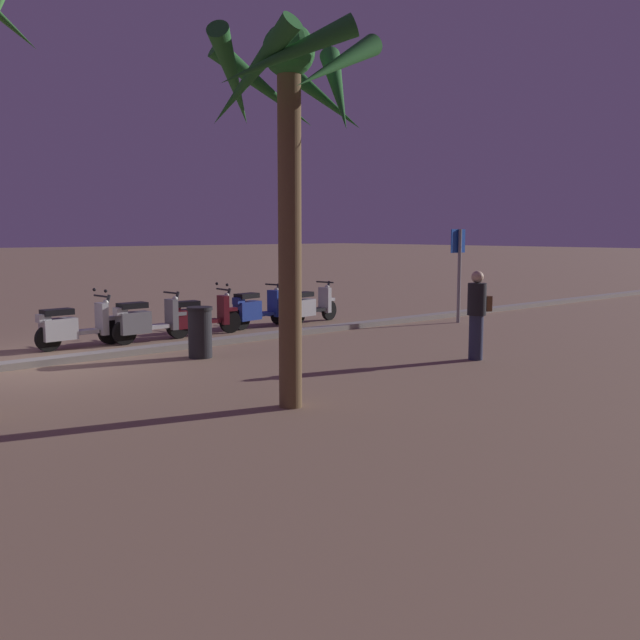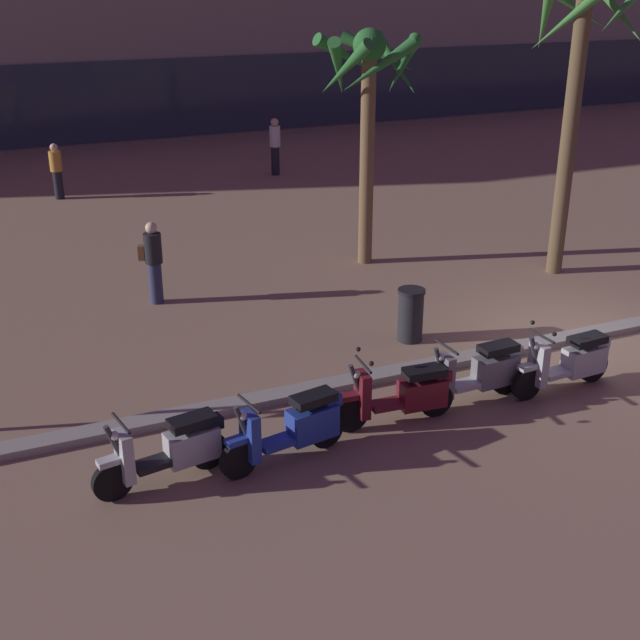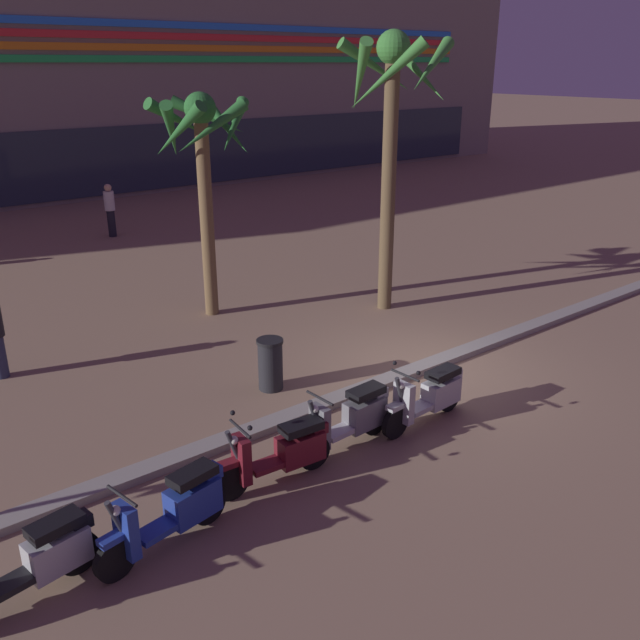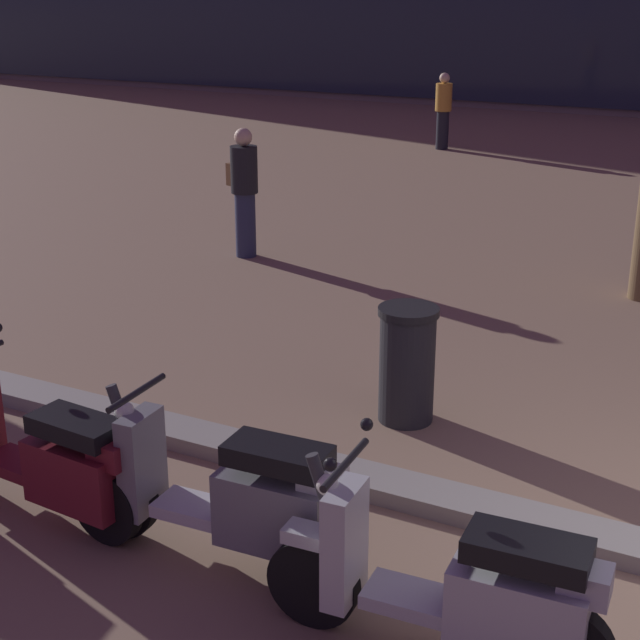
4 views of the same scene
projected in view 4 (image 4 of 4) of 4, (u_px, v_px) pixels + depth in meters
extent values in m
cylinder|color=black|center=(106.00, 505.00, 5.91)|extent=(0.53, 0.14, 0.52)
cube|color=maroon|center=(25.00, 467.00, 6.25)|extent=(0.62, 0.32, 0.08)
cube|color=maroon|center=(79.00, 474.00, 5.97)|extent=(0.70, 0.37, 0.42)
cube|color=black|center=(76.00, 427.00, 5.85)|extent=(0.62, 0.34, 0.12)
cube|color=maroon|center=(111.00, 452.00, 5.74)|extent=(0.25, 0.22, 0.16)
cylinder|color=black|center=(121.00, 498.00, 5.99)|extent=(0.52, 0.13, 0.52)
cylinder|color=black|center=(310.00, 547.00, 5.47)|extent=(0.52, 0.13, 0.52)
cube|color=silver|center=(204.00, 511.00, 5.73)|extent=(0.61, 0.31, 0.08)
cube|color=slate|center=(276.00, 511.00, 5.49)|extent=(0.70, 0.36, 0.45)
cube|color=black|center=(278.00, 455.00, 5.36)|extent=(0.61, 0.33, 0.12)
cube|color=slate|center=(142.00, 463.00, 5.82)|extent=(0.16, 0.35, 0.66)
cube|color=slate|center=(118.00, 457.00, 5.89)|extent=(0.33, 0.18, 0.08)
cylinder|color=#333338|center=(129.00, 438.00, 5.80)|extent=(0.29, 0.08, 0.69)
cylinder|color=black|center=(137.00, 393.00, 5.66)|extent=(0.07, 0.56, 0.04)
sphere|color=white|center=(125.00, 411.00, 5.75)|extent=(0.12, 0.12, 0.12)
cube|color=silver|center=(323.00, 481.00, 5.28)|extent=(0.25, 0.21, 0.16)
cylinder|color=black|center=(313.00, 582.00, 5.15)|extent=(0.53, 0.13, 0.52)
cube|color=silver|center=(422.00, 601.00, 4.89)|extent=(0.62, 0.32, 0.08)
cube|color=silver|center=(518.00, 610.00, 4.67)|extent=(0.70, 0.36, 0.43)
cube|color=black|center=(528.00, 551.00, 4.55)|extent=(0.62, 0.34, 0.12)
cube|color=silver|center=(345.00, 544.00, 4.98)|extent=(0.16, 0.35, 0.66)
cube|color=silver|center=(313.00, 536.00, 5.05)|extent=(0.33, 0.18, 0.08)
cylinder|color=#333338|center=(331.00, 516.00, 4.96)|extent=(0.29, 0.09, 0.69)
cylinder|color=black|center=(345.00, 464.00, 4.82)|extent=(0.08, 0.56, 0.04)
sphere|color=white|center=(327.00, 484.00, 4.91)|extent=(0.12, 0.12, 0.12)
cube|color=silver|center=(585.00, 583.00, 4.47)|extent=(0.25, 0.21, 0.16)
sphere|color=black|center=(330.00, 465.00, 4.57)|extent=(0.07, 0.07, 0.07)
sphere|color=black|center=(367.00, 424.00, 4.98)|extent=(0.07, 0.07, 0.07)
cylinder|color=black|center=(442.00, 130.00, 19.82)|extent=(0.26, 0.26, 0.79)
cylinder|color=gold|center=(444.00, 97.00, 19.60)|extent=(0.34, 0.34, 0.56)
sphere|color=beige|center=(445.00, 78.00, 19.47)|extent=(0.21, 0.21, 0.21)
cylinder|color=#2D3351|center=(246.00, 225.00, 12.07)|extent=(0.26, 0.26, 0.82)
cylinder|color=black|center=(244.00, 170.00, 11.83)|extent=(0.34, 0.34, 0.58)
sphere|color=beige|center=(243.00, 137.00, 11.70)|extent=(0.22, 0.22, 0.22)
cube|color=brown|center=(234.00, 174.00, 12.02)|extent=(0.17, 0.19, 0.28)
cylinder|color=#232328|center=(407.00, 367.00, 7.51)|extent=(0.44, 0.44, 0.90)
cylinder|color=black|center=(409.00, 311.00, 7.36)|extent=(0.48, 0.48, 0.06)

